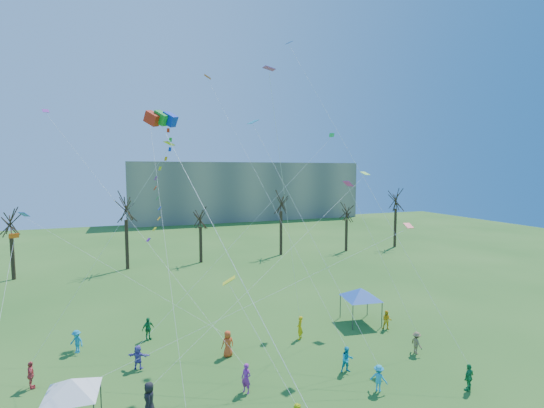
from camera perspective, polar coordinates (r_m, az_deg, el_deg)
name	(u,v)px	position (r m, az deg, el deg)	size (l,w,h in m)	color
distant_building	(246,191)	(102.10, -3.95, 2.00)	(60.00, 14.00, 15.00)	gray
bare_tree_row	(198,213)	(53.16, -11.09, -1.39)	(70.20, 8.84, 10.78)	black
big_box_kite	(165,186)	(24.53, -15.87, 2.61)	(3.57, 8.03, 20.30)	red
canopy_tent_white	(71,386)	(23.16, -27.96, -23.10)	(3.53, 3.53, 2.65)	#3F3F44
canopy_tent_blue	(361,293)	(33.94, 13.23, -12.95)	(3.96, 3.96, 3.00)	#3F3F44
festival_crowd	(221,369)	(25.42, -7.63, -23.44)	(26.07, 14.72, 1.83)	red
small_kites_aloft	(236,171)	(27.98, -5.49, 4.93)	(28.09, 19.43, 33.74)	#FE400D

